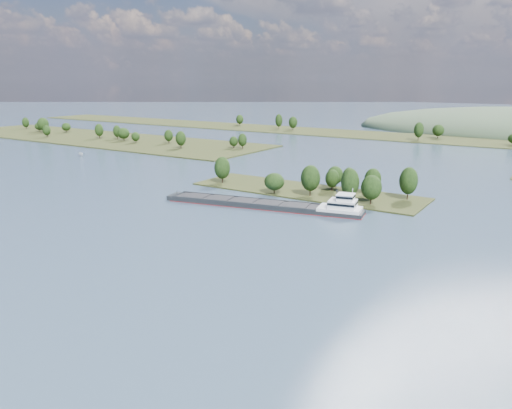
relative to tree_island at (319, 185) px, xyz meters
The scene contains 6 objects.
ground 59.22m from the tree_island, 96.41° to the right, with size 1800.00×1800.00×0.00m, color #324156.
tree_island is the anchor object (origin of this frame).
left_bank 249.68m from the tree_island, 161.01° to the left, with size 300.00×80.00×14.77m.
back_shoreline 221.13m from the tree_island, 89.49° to the left, with size 900.00×60.00×15.20m.
cargo_barge 29.93m from the tree_island, 96.82° to the right, with size 77.09×24.54×10.39m.
motorboat 169.98m from the tree_island, behind, with size 2.23×5.92×2.29m, color silver.
Camera 1 is at (94.68, -5.76, 47.16)m, focal length 35.00 mm.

